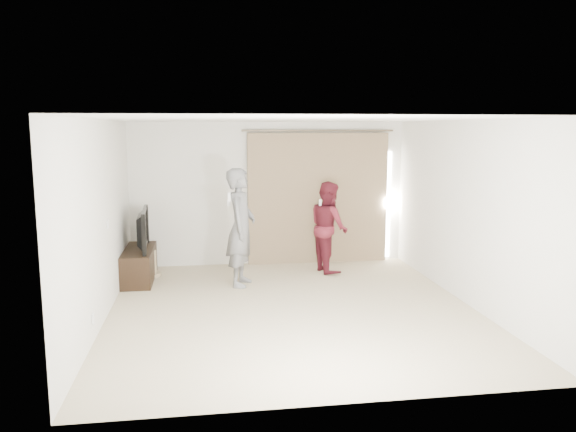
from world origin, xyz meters
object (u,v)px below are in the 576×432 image
object	(u,v)px
tv_console	(139,265)
tv	(138,229)
person_man	(241,227)
person_woman	(329,227)

from	to	relation	value
tv_console	tv	xyz separation A→B (m)	(0.00, 0.00, 0.59)
person_man	person_woman	distance (m)	1.71
tv_console	tv	world-z (taller)	tv
tv	person_man	xyz separation A→B (m)	(1.65, -0.54, 0.09)
tv	person_man	world-z (taller)	person_man
tv	person_man	distance (m)	1.73
person_man	person_woman	xyz separation A→B (m)	(1.57, 0.66, -0.15)
person_man	tv	bearing A→B (deg)	161.98
person_man	tv_console	bearing A→B (deg)	161.98
tv	person_man	size ratio (longest dim) A/B	0.61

